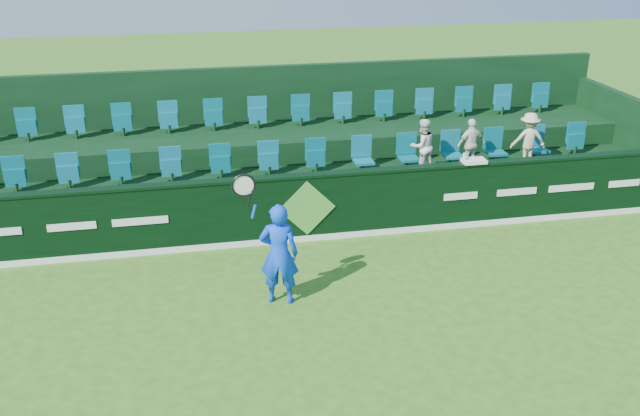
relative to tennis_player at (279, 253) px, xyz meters
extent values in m
plane|color=#326618|center=(0.86, -1.74, -0.88)|extent=(60.00, 60.00, 0.00)
cube|color=black|center=(0.86, 2.26, -0.23)|extent=(16.00, 0.20, 1.30)
cube|color=black|center=(0.86, 2.26, 0.45)|extent=(16.00, 0.24, 0.05)
cube|color=white|center=(0.86, 2.15, -0.82)|extent=(16.00, 0.02, 0.12)
cube|color=#4C9B38|center=(0.86, 2.15, -0.18)|extent=(1.10, 0.02, 1.10)
cube|color=white|center=(-4.64, 2.15, -0.18)|extent=(0.70, 0.01, 0.14)
cube|color=white|center=(-3.44, 2.15, -0.18)|extent=(0.85, 0.01, 0.14)
cube|color=white|center=(-2.24, 2.15, -0.18)|extent=(1.00, 0.01, 0.14)
cube|color=white|center=(3.96, 2.15, -0.18)|extent=(0.70, 0.01, 0.14)
cube|color=white|center=(5.16, 2.15, -0.18)|extent=(0.85, 0.01, 0.14)
cube|color=white|center=(6.36, 2.15, -0.18)|extent=(1.00, 0.01, 0.14)
cube|color=white|center=(7.56, 2.15, -0.18)|extent=(0.70, 0.01, 0.14)
cube|color=black|center=(0.86, 3.36, -0.48)|extent=(16.00, 2.00, 0.80)
cube|color=black|center=(0.86, 5.26, -0.23)|extent=(16.00, 1.80, 1.30)
cube|color=black|center=(0.86, 6.26, 0.42)|extent=(16.00, 0.20, 2.60)
cube|color=black|center=(8.76, 4.26, 0.12)|extent=(0.20, 4.00, 2.00)
cube|color=#0F687F|center=(0.86, 3.76, 0.22)|extent=(13.50, 0.50, 0.60)
cube|color=#0F687F|center=(0.86, 5.56, 0.72)|extent=(13.50, 0.50, 0.60)
imported|color=#0E43F2|center=(0.01, 0.00, -0.02)|extent=(0.71, 0.55, 1.72)
cylinder|color=#143FBF|center=(-0.38, -0.10, 0.80)|extent=(0.10, 0.04, 0.22)
cylinder|color=black|center=(-0.44, -0.10, 1.00)|extent=(0.08, 0.03, 0.20)
torus|color=black|center=(-0.52, -0.10, 1.24)|extent=(0.46, 0.04, 0.46)
cylinder|color=silver|center=(-0.52, -0.10, 1.24)|extent=(0.38, 0.01, 0.38)
imported|color=white|center=(3.55, 3.38, 0.50)|extent=(0.65, 0.56, 1.16)
imported|color=white|center=(4.63, 3.38, 0.48)|extent=(0.69, 0.38, 1.11)
imported|color=beige|center=(5.95, 3.38, 0.50)|extent=(0.81, 0.55, 1.16)
cube|color=white|center=(4.23, 2.26, 0.51)|extent=(0.46, 0.30, 0.07)
cylinder|color=silver|center=(4.02, 2.26, 0.58)|extent=(0.07, 0.07, 0.21)
camera|label=1|loc=(-1.37, -10.15, 5.08)|focal=40.00mm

